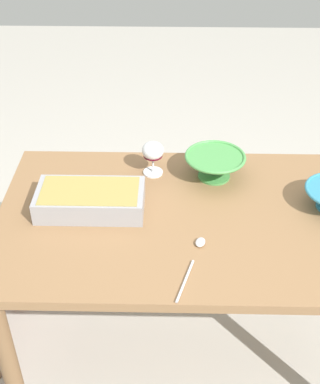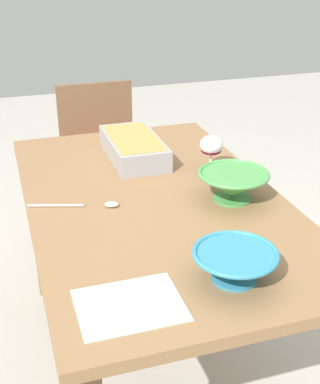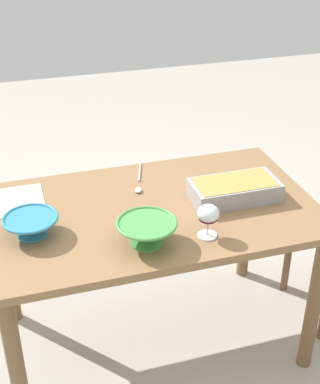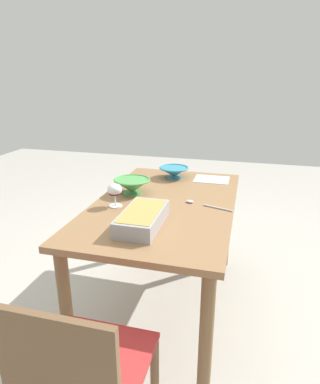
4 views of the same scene
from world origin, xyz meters
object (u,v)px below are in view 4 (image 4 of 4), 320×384
wine_glass (115,191)px  mixing_bowl (174,172)px  small_bowl (132,185)px  serving_spoon (200,204)px  dining_table (165,217)px  napkin (212,179)px  casserole_dish (142,217)px  chair (81,379)px

wine_glass → mixing_bowl: bearing=162.5°
small_bowl → serving_spoon: size_ratio=0.82×
wine_glass → serving_spoon: 0.48m
dining_table → napkin: napkin is taller
small_bowl → serving_spoon: (0.08, 0.43, -0.05)m
mixing_bowl → serving_spoon: bearing=28.3°
napkin → small_bowl: bearing=-46.6°
dining_table → small_bowl: 0.29m
wine_glass → mixing_bowl: (-0.62, 0.20, -0.04)m
casserole_dish → mixing_bowl: 0.83m
casserole_dish → mixing_bowl: casserole_dish is taller
chair → napkin: (-1.52, 0.25, 0.26)m
chair → small_bowl: size_ratio=3.65×
casserole_dish → napkin: size_ratio=1.51×
serving_spoon → dining_table: bearing=-90.4°
dining_table → small_bowl: (-0.08, -0.23, 0.15)m
dining_table → small_bowl: size_ratio=5.96×
wine_glass → small_bowl: bearing=175.0°
casserole_dish → serving_spoon: 0.42m
chair → small_bowl: (-1.10, -0.20, 0.31)m
mixing_bowl → small_bowl: bearing=-24.1°
mixing_bowl → serving_spoon: (0.48, 0.26, -0.04)m
mixing_bowl → napkin: 0.27m
wine_glass → serving_spoon: size_ratio=0.49×
chair → small_bowl: 1.16m
casserole_dish → serving_spoon: bearing=146.4°
chair → casserole_dish: 0.73m
mixing_bowl → casserole_dish: bearing=1.9°
dining_table → serving_spoon: 0.23m
dining_table → serving_spoon: serving_spoon is taller
casserole_dish → mixing_bowl: bearing=-178.1°
mixing_bowl → napkin: mixing_bowl is taller
mixing_bowl → serving_spoon: mixing_bowl is taller
wine_glass → mixing_bowl: size_ratio=0.64×
napkin → chair: bearing=-9.2°
chair → mixing_bowl: size_ratio=3.91×
serving_spoon → napkin: 0.50m
mixing_bowl → small_bowl: 0.43m
casserole_dish → napkin: bearing=164.3°
chair → napkin: chair is taller
dining_table → chair: (1.01, -0.03, -0.16)m
chair → serving_spoon: (-1.01, 0.24, 0.27)m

